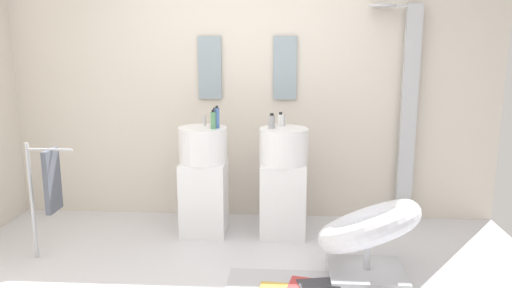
{
  "coord_description": "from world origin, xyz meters",
  "views": [
    {
      "loc": [
        0.39,
        -3.17,
        1.73
      ],
      "look_at": [
        0.15,
        0.55,
        0.95
      ],
      "focal_mm": 34.95,
      "sensor_mm": 36.0,
      "label": 1
    }
  ],
  "objects": [
    {
      "name": "vanity_mirror_left",
      "position": [
        -0.36,
        1.58,
        1.47
      ],
      "size": [
        0.22,
        0.03,
        0.59
      ],
      "primitive_type": "cube",
      "color": "#8C9EA8"
    },
    {
      "name": "magazine_red",
      "position": [
        0.54,
        0.1,
        0.02
      ],
      "size": [
        0.29,
        0.24,
        0.02
      ],
      "primitive_type": "cube",
      "rotation": [
        0.0,
        0.0,
        -0.21
      ],
      "color": "#B73838",
      "rests_on": "area_rug"
    },
    {
      "name": "soap_bottle_blue",
      "position": [
        -0.22,
        1.08,
        1.07
      ],
      "size": [
        0.04,
        0.04,
        0.2
      ],
      "color": "#4C72B7",
      "rests_on": "pedestal_sink_left"
    },
    {
      "name": "soap_bottle_amber",
      "position": [
        -0.27,
        1.21,
        1.05
      ],
      "size": [
        0.04,
        0.04,
        0.16
      ],
      "color": "#C68C38",
      "rests_on": "pedestal_sink_left"
    },
    {
      "name": "magazine_charcoal",
      "position": [
        0.62,
        0.11,
        0.02
      ],
      "size": [
        0.31,
        0.21,
        0.03
      ],
      "primitive_type": "cube",
      "rotation": [
        0.0,
        0.0,
        0.21
      ],
      "color": "#38383D",
      "rests_on": "area_rug"
    },
    {
      "name": "pedestal_sink_left",
      "position": [
        -0.36,
        1.11,
        0.5
      ],
      "size": [
        0.43,
        0.43,
        1.08
      ],
      "color": "white",
      "rests_on": "ground_plane"
    },
    {
      "name": "soap_bottle_white",
      "position": [
        0.33,
        1.21,
        1.03
      ],
      "size": [
        0.05,
        0.05,
        0.13
      ],
      "color": "white",
      "rests_on": "pedestal_sink_right"
    },
    {
      "name": "soap_bottle_green",
      "position": [
        -0.25,
        1.04,
        1.05
      ],
      "size": [
        0.05,
        0.05,
        0.17
      ],
      "color": "#59996B",
      "rests_on": "pedestal_sink_left"
    },
    {
      "name": "towel_rack",
      "position": [
        -1.48,
        0.48,
        0.63
      ],
      "size": [
        0.37,
        0.22,
        0.95
      ],
      "color": "#B7BABF",
      "rests_on": "ground_plane"
    },
    {
      "name": "rear_partition",
      "position": [
        0.0,
        1.65,
        1.3
      ],
      "size": [
        4.8,
        0.1,
        2.6
      ],
      "primitive_type": "cube",
      "color": "beige",
      "rests_on": "ground_plane"
    },
    {
      "name": "lounge_chair",
      "position": [
        0.99,
        0.31,
        0.35
      ],
      "size": [
        1.07,
        1.07,
        0.65
      ],
      "color": "#B7BABF",
      "rests_on": "ground_plane"
    },
    {
      "name": "vanity_mirror_right",
      "position": [
        0.36,
        1.58,
        1.47
      ],
      "size": [
        0.22,
        0.03,
        0.59
      ],
      "primitive_type": "cube",
      "color": "#8C9EA8"
    },
    {
      "name": "shower_column",
      "position": [
        1.5,
        1.53,
        1.08
      ],
      "size": [
        0.49,
        0.24,
        2.05
      ],
      "color": "#B7BABF",
      "rests_on": "ground_plane"
    },
    {
      "name": "pedestal_sink_right",
      "position": [
        0.36,
        1.11,
        0.5
      ],
      "size": [
        0.43,
        0.43,
        1.08
      ],
      "color": "white",
      "rests_on": "ground_plane"
    },
    {
      "name": "soap_bottle_grey",
      "position": [
        0.25,
        1.09,
        1.04
      ],
      "size": [
        0.06,
        0.06,
        0.13
      ],
      "color": "#99999E",
      "rests_on": "pedestal_sink_right"
    }
  ]
}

